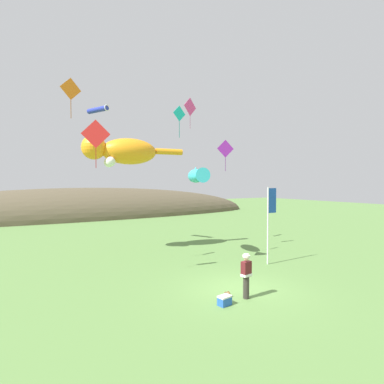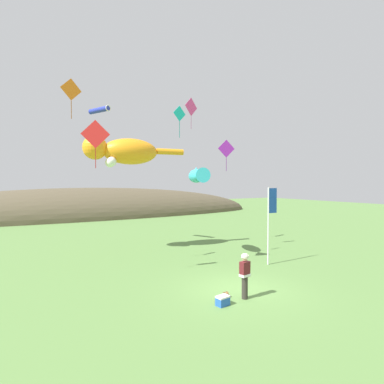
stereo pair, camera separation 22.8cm
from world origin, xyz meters
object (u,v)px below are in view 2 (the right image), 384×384
(festival_attendant, at_px, (245,275))
(festival_banner_pole, at_px, (270,214))
(kite_giant_cat, at_px, (123,151))
(kite_fish_windsock, at_px, (198,176))
(kite_diamond_orange, at_px, (71,90))
(kite_spool, at_px, (226,294))
(kite_diamond_red, at_px, (95,134))
(picnic_cooler, at_px, (223,301))
(kite_diamond_violet, at_px, (226,149))
(kite_tube_streamer, at_px, (100,110))
(kite_diamond_teal, at_px, (179,114))
(kite_diamond_pink, at_px, (191,107))

(festival_attendant, height_order, festival_banner_pole, festival_banner_pole)
(kite_giant_cat, height_order, kite_fish_windsock, kite_giant_cat)
(kite_giant_cat, distance_m, kite_fish_windsock, 5.40)
(kite_fish_windsock, xyz_separation_m, kite_diamond_orange, (-7.09, 0.33, 4.16))
(kite_spool, bearing_deg, kite_diamond_red, 132.67)
(picnic_cooler, height_order, festival_banner_pole, festival_banner_pole)
(festival_attendant, relative_size, kite_spool, 7.64)
(kite_diamond_red, bearing_deg, kite_fish_windsock, 14.11)
(kite_giant_cat, relative_size, kite_diamond_red, 3.04)
(kite_spool, bearing_deg, kite_diamond_orange, 127.28)
(kite_diamond_violet, bearing_deg, festival_banner_pole, -87.79)
(kite_tube_streamer, distance_m, kite_diamond_teal, 7.23)
(kite_diamond_red, height_order, kite_diamond_teal, kite_diamond_teal)
(kite_spool, relative_size, kite_diamond_orange, 0.12)
(kite_tube_streamer, bearing_deg, festival_banner_pole, -51.17)
(kite_diamond_orange, xyz_separation_m, kite_diamond_teal, (5.52, -1.00, -0.77))
(festival_banner_pole, xyz_separation_m, kite_diamond_red, (-9.15, 1.67, 3.93))
(picnic_cooler, height_order, kite_diamond_orange, kite_diamond_orange)
(festival_attendant, distance_m, kite_diamond_teal, 9.47)
(kite_diamond_red, bearing_deg, kite_diamond_violet, 14.30)
(kite_spool, xyz_separation_m, kite_diamond_orange, (-4.84, 6.36, 9.07))
(picnic_cooler, relative_size, kite_diamond_pink, 0.24)
(festival_banner_pole, distance_m, kite_diamond_red, 10.10)
(festival_banner_pole, xyz_separation_m, kite_diamond_pink, (-1.62, 6.16, 7.09))
(kite_giant_cat, height_order, kite_diamond_pink, kite_diamond_pink)
(festival_attendant, height_order, kite_diamond_orange, kite_diamond_orange)
(kite_diamond_teal, height_order, kite_diamond_violet, kite_diamond_teal)
(kite_tube_streamer, bearing_deg, picnic_cooler, -82.27)
(festival_attendant, xyz_separation_m, kite_diamond_teal, (0.11, 5.83, 7.47))
(festival_attendant, height_order, kite_tube_streamer, kite_tube_streamer)
(festival_attendant, distance_m, kite_diamond_pink, 13.31)
(festival_attendant, bearing_deg, kite_fish_windsock, 75.51)
(kite_diamond_teal, bearing_deg, kite_diamond_pink, 52.31)
(kite_diamond_pink, xyz_separation_m, kite_diamond_orange, (-8.28, -2.57, -0.75))
(picnic_cooler, bearing_deg, kite_diamond_teal, 78.14)
(kite_diamond_pink, distance_m, kite_diamond_teal, 4.76)
(festival_attendant, bearing_deg, kite_diamond_orange, 128.37)
(festival_attendant, xyz_separation_m, kite_diamond_red, (-4.66, 4.91, 5.82))
(kite_spool, relative_size, kite_tube_streamer, 0.12)
(kite_spool, height_order, kite_fish_windsock, kite_fish_windsock)
(kite_giant_cat, bearing_deg, kite_diamond_red, -118.00)
(kite_spool, distance_m, kite_tube_streamer, 15.38)
(festival_attendant, relative_size, picnic_cooler, 3.32)
(kite_tube_streamer, bearing_deg, kite_diamond_violet, -35.57)
(kite_spool, height_order, kite_diamond_teal, kite_diamond_teal)
(festival_attendant, xyz_separation_m, kite_tube_streamer, (-2.82, 12.32, 8.71))
(festival_attendant, distance_m, kite_diamond_orange, 11.99)
(kite_fish_windsock, xyz_separation_m, kite_tube_streamer, (-4.50, 5.82, 4.65))
(picnic_cooler, xyz_separation_m, kite_diamond_teal, (1.25, 5.93, 8.24))
(kite_diamond_orange, bearing_deg, kite_fish_windsock, -2.66)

